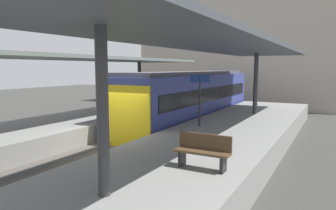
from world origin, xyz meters
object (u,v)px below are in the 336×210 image
object	(u,v)px
passenger_near_bench	(117,99)
passenger_mid_platform	(116,96)
commuter_train	(192,97)
platform_sign	(200,89)
platform_bench	(203,150)

from	to	relation	value
passenger_near_bench	passenger_mid_platform	distance (m)	1.30
commuter_train	passenger_near_bench	xyz separation A→B (m)	(-2.55, -3.95, 0.13)
platform_sign	passenger_near_bench	xyz separation A→B (m)	(-5.12, 0.89, -0.76)
commuter_train	platform_sign	distance (m)	5.56
platform_bench	passenger_mid_platform	world-z (taller)	passenger_mid_platform
platform_bench	platform_sign	distance (m)	5.84
platform_sign	passenger_mid_platform	size ratio (longest dim) A/B	1.25
platform_bench	passenger_near_bench	distance (m)	9.64
platform_bench	platform_sign	bearing A→B (deg)	113.80
platform_bench	passenger_near_bench	xyz separation A→B (m)	(-7.43, 6.13, 0.39)
passenger_near_bench	passenger_mid_platform	xyz separation A→B (m)	(-0.86, 0.97, 0.06)
commuter_train	passenger_mid_platform	size ratio (longest dim) A/B	7.81
commuter_train	platform_sign	xyz separation A→B (m)	(2.57, -4.85, 0.90)
platform_bench	passenger_near_bench	world-z (taller)	passenger_near_bench
passenger_near_bench	platform_sign	bearing A→B (deg)	-9.91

